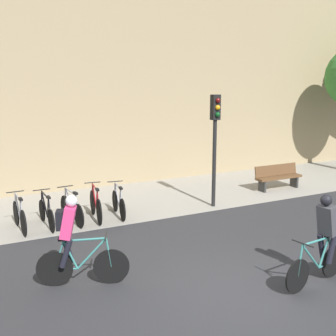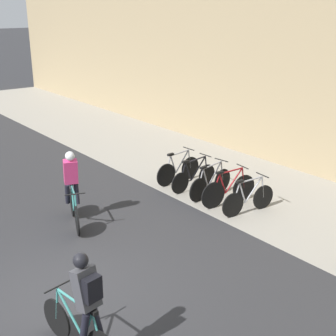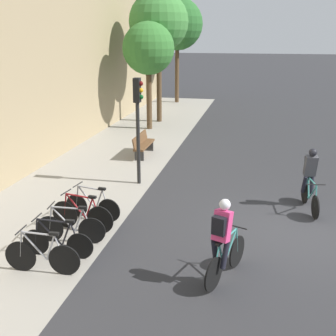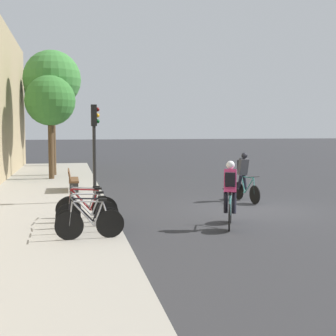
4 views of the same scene
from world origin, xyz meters
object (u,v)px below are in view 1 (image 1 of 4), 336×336
Objects in this scene: parked_bike_4 at (119,203)px; bench at (278,176)px; cyclist_pink at (73,238)px; parked_bike_1 at (46,213)px; parked_bike_2 at (72,209)px; cyclist_grey at (324,236)px; traffic_light_pole at (215,130)px; parked_bike_3 at (96,205)px; parked_bike_0 at (20,216)px.

bench is (6.31, 0.35, 0.09)m from parked_bike_4.
parked_bike_1 is at bearing 86.63° from cyclist_pink.
parked_bike_2 is (0.69, 0.00, 0.01)m from parked_bike_1.
cyclist_pink reaches higher than cyclist_grey.
traffic_light_pole is 1.84× the size of bench.
parked_bike_3 is at bearing -177.17° from bench.
traffic_light_pole reaches higher than parked_bike_4.
parked_bike_3 is (0.69, 0.00, 0.02)m from parked_bike_2.
cyclist_pink is 0.95× the size of bench.
cyclist_pink is at bearing -148.50° from traffic_light_pole.
parked_bike_0 is 0.96× the size of parked_bike_3.
bench is (4.27, 6.08, -0.47)m from cyclist_grey.
parked_bike_2 is 1.38m from parked_bike_4.
cyclist_pink is 1.04× the size of parked_bike_3.
cyclist_pink reaches higher than parked_bike_2.
parked_bike_2 is at bearing 76.17° from cyclist_pink.
cyclist_pink is at bearing -113.41° from parked_bike_3.
parked_bike_0 reaches higher than parked_bike_1.
traffic_light_pole is (4.39, -0.44, 2.02)m from parked_bike_2.
cyclist_pink is 4.78m from cyclist_grey.
cyclist_grey is 1.02× the size of parked_bike_3.
parked_bike_4 is at bearing 0.04° from parked_bike_1.
parked_bike_4 is (0.69, -0.00, -0.03)m from parked_bike_3.
parked_bike_4 is (1.38, 0.00, -0.01)m from parked_bike_2.
cyclist_grey is at bearing -125.08° from bench.
parked_bike_0 is at bearing 179.96° from parked_bike_2.
parked_bike_0 is 9.07m from bench.
parked_bike_3 reaches higher than parked_bike_0.
traffic_light_pole reaches higher than parked_bike_1.
parked_bike_4 is at bearing -0.06° from parked_bike_3.
cyclist_pink is 3.73m from parked_bike_1.
traffic_light_pole reaches higher than parked_bike_3.
cyclist_grey is at bearing -50.12° from parked_bike_0.
parked_bike_3 is (1.38, 0.00, 0.03)m from parked_bike_1.
traffic_light_pole reaches higher than cyclist_pink.
traffic_light_pole is (5.29, 3.24, 1.47)m from cyclist_pink.
parked_bike_3 reaches higher than parked_bike_4.
bench is at bearing 25.11° from cyclist_pink.
parked_bike_0 reaches higher than parked_bike_4.
cyclist_pink is 1.08× the size of parked_bike_0.
parked_bike_2 is (-3.41, 5.73, -0.55)m from cyclist_grey.
parked_bike_0 is 0.99× the size of parked_bike_1.
cyclist_grey is 1.07× the size of parked_bike_0.
cyclist_grey reaches higher than parked_bike_3.
cyclist_grey is 7.44m from bench.
cyclist_pink is 3.75m from parked_bike_0.
traffic_light_pole reaches higher than parked_bike_2.
parked_bike_3 is 1.07× the size of parked_bike_4.
parked_bike_2 is 0.69m from parked_bike_3.
parked_bike_0 is 1.38m from parked_bike_2.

